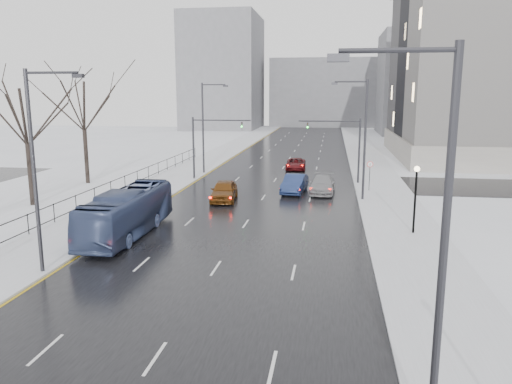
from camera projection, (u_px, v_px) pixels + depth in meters
The scene contains 24 objects.
road at pixel (285, 165), 62.48m from camera, with size 16.00×150.00×0.04m, color black.
cross_road at pixel (274, 182), 50.84m from camera, with size 130.00×10.00×0.04m, color black.
sidewalk_left at pixel (204, 163), 64.02m from camera, with size 5.00×150.00×0.16m, color silver.
sidewalk_right at pixel (371, 167), 60.92m from camera, with size 5.00×150.00×0.16m, color silver.
park_strip at pixel (133, 162), 65.43m from camera, with size 14.00×150.00×0.12m, color white.
tree_park_d at pixel (33, 206), 39.90m from camera, with size 8.75×8.75×12.50m, color black, non-canonical shape.
tree_park_e at pixel (88, 184), 49.66m from camera, with size 9.45×9.45×13.50m, color black, non-canonical shape.
iron_fence at pixel (62, 208), 35.13m from camera, with size 0.06×70.00×1.30m.
streetlight_r_near at pixel (435, 234), 11.70m from camera, with size 2.95×0.25×10.00m.
streetlight_r_mid at pixel (362, 134), 40.79m from camera, with size 2.95×0.25×10.00m.
streetlight_l_near at pixel (38, 163), 23.81m from camera, with size 2.95×0.25×10.00m.
streetlight_l_far at pixel (205, 123), 54.84m from camera, with size 2.95×0.25×10.00m.
lamppost_r_mid at pixel (416, 190), 31.20m from camera, with size 0.36×0.36×4.28m.
mast_signal_right at pixel (348, 143), 48.97m from camera, with size 6.10×0.33×6.50m.
mast_signal_left at pixel (203, 141), 51.13m from camera, with size 6.10×0.33×6.50m.
no_uturn_sign at pixel (370, 167), 45.17m from camera, with size 0.60×0.06×2.70m.
bldg_far_right at pixel (436, 84), 109.56m from camera, with size 24.00×20.00×22.00m, color slate.
bldg_far_left at pixel (223, 73), 126.05m from camera, with size 18.00×22.00×28.00m, color slate.
bldg_far_center at pixel (327, 93), 137.73m from camera, with size 30.00×18.00×18.00m, color slate.
bus at pixel (128, 212), 31.39m from camera, with size 2.46×10.51×2.93m, color #3A4972.
sedan_center_near at pixel (224, 191), 41.60m from camera, with size 2.01×4.99×1.70m, color #623510.
sedan_right_near at pixel (295, 184), 44.92m from camera, with size 1.75×5.01×1.65m, color navy.
sedan_right_cross at pixel (296, 164), 58.72m from camera, with size 2.23×4.83×1.34m, color #550E12.
sedan_right_far at pixel (322, 184), 44.91m from camera, with size 2.18×5.36×1.55m, color gray.
Camera 1 is at (5.71, -1.79, 8.86)m, focal length 35.00 mm.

